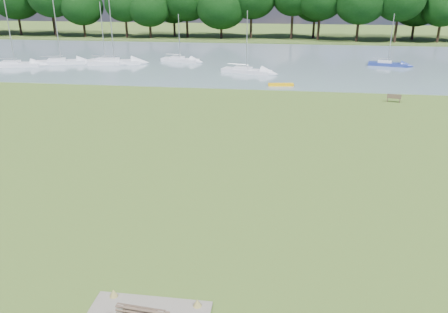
# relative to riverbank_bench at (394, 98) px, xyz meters

# --- Properties ---
(ground) EXTENTS (220.00, 220.00, 0.00)m
(ground) POSITION_rel_riverbank_bench_xyz_m (-14.92, -18.46, -0.40)
(ground) COLOR olive
(river) EXTENTS (220.00, 40.00, 0.10)m
(river) POSITION_rel_riverbank_bench_xyz_m (-14.92, 23.54, -0.40)
(river) COLOR gray
(river) RESTS_ON ground
(far_bank) EXTENTS (220.00, 20.00, 0.40)m
(far_bank) POSITION_rel_riverbank_bench_xyz_m (-14.92, 53.54, -0.40)
(far_bank) COLOR #4C6626
(far_bank) RESTS_ON ground
(riverbank_bench) EXTENTS (1.36, 0.65, 0.81)m
(riverbank_bench) POSITION_rel_riverbank_bench_xyz_m (0.00, 0.00, 0.00)
(riverbank_bench) COLOR brown
(riverbank_bench) RESTS_ON ground
(kayak) EXTENTS (2.89, 1.07, 0.28)m
(kayak) POSITION_rel_riverbank_bench_xyz_m (-10.96, 5.70, -0.21)
(kayak) COLOR #FFB507
(kayak) RESTS_ON river
(tree_line) EXTENTS (159.80, 10.03, 12.14)m
(tree_line) POSITION_rel_riverbank_bench_xyz_m (-6.58, 49.54, 6.77)
(tree_line) COLOR black
(tree_line) RESTS_ON far_bank
(sailboat_0) EXTENTS (6.68, 3.61, 7.65)m
(sailboat_0) POSITION_rel_riverbank_bench_xyz_m (-15.58, 13.03, 0.07)
(sailboat_0) COLOR silver
(sailboat_0) RESTS_ON river
(sailboat_1) EXTENTS (5.38, 2.58, 6.98)m
(sailboat_1) POSITION_rel_riverbank_bench_xyz_m (3.60, 20.87, 0.06)
(sailboat_1) COLOR navy
(sailboat_1) RESTS_ON river
(sailboat_2) EXTENTS (5.91, 3.07, 6.72)m
(sailboat_2) POSITION_rel_riverbank_bench_xyz_m (-26.09, 20.57, 0.06)
(sailboat_2) COLOR silver
(sailboat_2) RESTS_ON river
(sailboat_3) EXTENTS (7.59, 3.70, 9.42)m
(sailboat_3) POSITION_rel_riverbank_bench_xyz_m (-34.85, 16.95, 0.15)
(sailboat_3) COLOR silver
(sailboat_3) RESTS_ON river
(sailboat_6) EXTENTS (6.97, 4.12, 9.84)m
(sailboat_6) POSITION_rel_riverbank_bench_xyz_m (-42.48, 16.08, 0.15)
(sailboat_6) COLOR silver
(sailboat_6) RESTS_ON river
(sailboat_7) EXTENTS (5.83, 2.96, 8.43)m
(sailboat_7) POSITION_rel_riverbank_bench_xyz_m (-36.29, 17.26, 0.11)
(sailboat_7) COLOR silver
(sailboat_7) RESTS_ON river
(sailboat_8) EXTENTS (6.87, 3.52, 9.02)m
(sailboat_8) POSITION_rel_riverbank_bench_xyz_m (-47.79, 13.23, 0.13)
(sailboat_8) COLOR silver
(sailboat_8) RESTS_ON river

